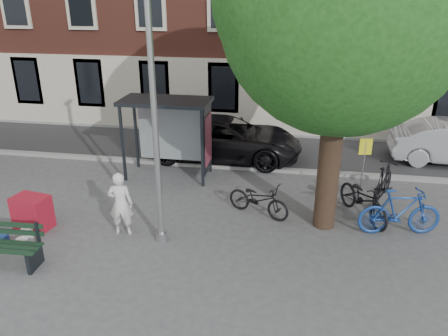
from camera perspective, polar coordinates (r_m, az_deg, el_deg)
ground at (r=11.17m, az=-8.08°, el=-9.39°), size 90.00×90.00×0.00m
road at (r=17.31m, az=-1.17°, el=2.64°), size 40.00×4.00×0.01m
curb_near at (r=15.46m, az=-2.57°, el=0.38°), size 40.00×0.25×0.12m
curb_far at (r=19.16m, az=-0.03°, el=4.78°), size 40.00×0.25×0.12m
lamppost at (r=10.00m, az=-8.93°, el=4.32°), size 0.28×0.35×6.11m
tree_right at (r=10.42m, az=15.69°, el=20.39°), size 5.76×5.60×8.20m
bus_shelter at (r=14.18m, az=-5.89°, el=6.18°), size 2.85×1.45×2.62m
painter at (r=11.27m, az=-13.35°, el=-4.57°), size 0.67×0.49×1.69m
bench at (r=11.20m, az=-27.00°, el=-9.18°), size 1.87×0.68×0.95m
bike_a at (r=12.05m, az=4.53°, el=-4.08°), size 1.95×1.32×0.97m
bike_b at (r=11.91m, az=22.00°, el=-5.34°), size 2.16×0.94×1.26m
bike_c at (r=12.42m, az=17.79°, el=-3.89°), size 1.67×2.26×1.13m
bike_d at (r=13.68m, az=20.08°, el=-1.74°), size 1.25×1.94×1.13m
car_dark at (r=16.03m, az=0.27°, el=3.90°), size 5.55×2.60×1.53m
red_stand at (r=12.44m, az=-23.75°, el=-5.35°), size 0.99×0.74×0.90m
bucket_a at (r=11.58m, az=-24.80°, el=-9.16°), size 0.37×0.37×0.36m
bucket_b at (r=11.99m, az=-24.26°, el=-7.97°), size 0.36×0.36×0.36m
notice_sign at (r=12.73m, az=17.85°, el=1.38°), size 0.35×0.10×2.05m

